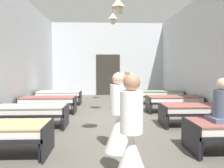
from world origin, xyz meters
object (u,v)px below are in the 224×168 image
at_px(bed_left_row_1, 30,111).
at_px(nurse_near_aisle, 127,91).
at_px(nurse_far_aisle, 118,123).
at_px(bed_right_row_3, 160,94).
at_px(bed_right_row_2, 174,100).
at_px(bed_left_row_3, 59,94).
at_px(nurse_mid_aisle, 131,146).
at_px(bed_right_row_1, 196,110).
at_px(bed_left_row_2, 48,101).
at_px(patient_seated_primary, 222,105).

distance_m(bed_left_row_1, nurse_near_aisle, 5.21).
bearing_deg(nurse_far_aisle, bed_right_row_3, -69.41).
bearing_deg(bed_right_row_2, nurse_near_aisle, 121.10).
distance_m(bed_right_row_2, bed_right_row_3, 1.90).
bearing_deg(bed_left_row_3, nurse_near_aisle, 8.25).
bearing_deg(bed_left_row_1, bed_right_row_3, 40.55).
height_order(nurse_near_aisle, nurse_mid_aisle, same).
relative_size(nurse_mid_aisle, nurse_far_aisle, 1.00).
height_order(bed_right_row_1, bed_right_row_3, same).
distance_m(bed_left_row_1, bed_right_row_2, 4.83).
bearing_deg(bed_left_row_3, bed_left_row_2, -90.00).
distance_m(bed_right_row_1, bed_right_row_2, 1.90).
height_order(bed_left_row_3, nurse_far_aisle, nurse_far_aisle).
bearing_deg(patient_seated_primary, bed_left_row_3, 125.72).
relative_size(bed_right_row_2, nurse_mid_aisle, 1.28).
bearing_deg(bed_left_row_2, patient_seated_primary, -42.81).
distance_m(bed_right_row_1, nurse_near_aisle, 4.47).
bearing_deg(bed_right_row_2, bed_left_row_2, 180.00).
distance_m(nurse_near_aisle, nurse_mid_aisle, 7.26).
bearing_deg(bed_right_row_2, bed_right_row_3, 90.00).
bearing_deg(bed_right_row_1, bed_right_row_3, 90.00).
distance_m(bed_right_row_2, nurse_mid_aisle, 5.34).
bearing_deg(bed_right_row_2, bed_left_row_1, -156.84).
bearing_deg(bed_left_row_3, bed_left_row_1, -90.00).
relative_size(nurse_far_aisle, patient_seated_primary, 1.86).
xyz_separation_m(bed_right_row_2, bed_left_row_3, (-4.44, 1.90, 0.00)).
height_order(bed_right_row_2, bed_right_row_3, same).
bearing_deg(nurse_near_aisle, nurse_far_aisle, -12.64).
distance_m(bed_left_row_3, bed_right_row_3, 4.44).
bearing_deg(bed_left_row_1, nurse_mid_aisle, -52.60).
relative_size(bed_right_row_1, nurse_mid_aisle, 1.28).
height_order(bed_left_row_2, bed_left_row_3, same).
height_order(bed_right_row_1, nurse_far_aisle, nurse_far_aisle).
xyz_separation_m(bed_left_row_3, patient_seated_primary, (4.09, -5.69, 0.43)).
bearing_deg(bed_right_row_3, bed_left_row_3, 180.00).
xyz_separation_m(bed_right_row_2, nurse_mid_aisle, (-2.16, -4.88, 0.09)).
relative_size(bed_right_row_1, bed_left_row_2, 1.00).
relative_size(bed_right_row_2, nurse_near_aisle, 1.28).
distance_m(bed_left_row_1, bed_right_row_1, 4.44).
bearing_deg(nurse_mid_aisle, patient_seated_primary, 75.16).
bearing_deg(bed_left_row_3, bed_right_row_1, -40.55).
distance_m(bed_left_row_3, nurse_near_aisle, 3.06).
xyz_separation_m(bed_right_row_3, nurse_near_aisle, (-1.41, 0.44, 0.09)).
bearing_deg(nurse_mid_aisle, nurse_near_aisle, 128.16).
relative_size(bed_right_row_3, nurse_near_aisle, 1.28).
height_order(bed_left_row_3, nurse_mid_aisle, nurse_mid_aisle).
bearing_deg(bed_left_row_1, bed_right_row_1, 0.00).
height_order(bed_left_row_3, bed_right_row_3, same).
xyz_separation_m(bed_left_row_1, bed_left_row_3, (0.00, 3.80, 0.00)).
bearing_deg(patient_seated_primary, nurse_far_aisle, 176.11).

